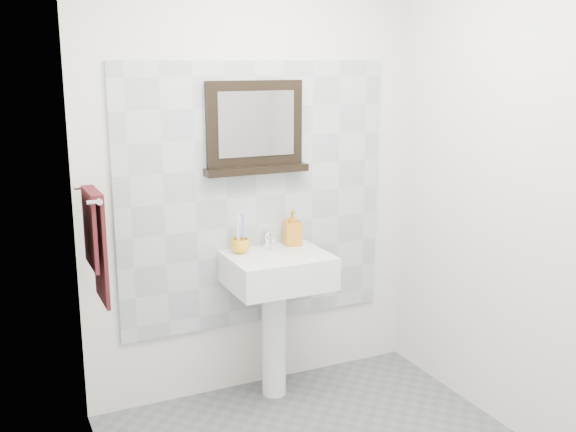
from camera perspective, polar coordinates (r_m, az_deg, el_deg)
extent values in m
cube|color=silver|center=(3.82, -2.83, 3.21)|extent=(2.00, 0.01, 2.50)
cube|color=silver|center=(2.03, 21.84, -6.58)|extent=(2.00, 0.01, 2.50)
cube|color=silver|center=(2.50, -14.45, -2.40)|extent=(0.01, 2.20, 2.50)
cube|color=silver|center=(3.46, 20.01, 1.43)|extent=(0.01, 2.20, 2.50)
cube|color=#AEB8BC|center=(3.83, -2.75, 1.71)|extent=(1.60, 0.02, 1.50)
cylinder|color=white|center=(3.93, -1.21, -10.35)|extent=(0.14, 0.14, 0.68)
cube|color=white|center=(3.73, -0.86, -4.60)|extent=(0.55, 0.44, 0.18)
cylinder|color=silver|center=(3.69, -0.74, -3.58)|extent=(0.32, 0.32, 0.02)
cylinder|color=#4C4C4F|center=(3.69, -0.74, -3.41)|extent=(0.04, 0.04, 0.00)
cylinder|color=silver|center=(3.82, -1.80, -2.06)|extent=(0.04, 0.04, 0.09)
cylinder|color=silver|center=(3.78, -1.53, -1.93)|extent=(0.02, 0.10, 0.02)
cube|color=silver|center=(3.83, -1.89, -1.28)|extent=(0.02, 0.07, 0.01)
imported|color=#FFAC1E|center=(3.73, -4.06, -2.53)|extent=(0.10, 0.10, 0.08)
cylinder|color=white|center=(3.70, -4.28, -1.64)|extent=(0.01, 0.01, 0.19)
cube|color=white|center=(3.68, -4.30, -0.09)|extent=(0.01, 0.01, 0.03)
cylinder|color=#657DE6|center=(3.71, -3.80, -1.58)|extent=(0.01, 0.01, 0.19)
cube|color=#657DE6|center=(3.69, -3.82, -0.03)|extent=(0.01, 0.01, 0.03)
cylinder|color=white|center=(3.73, -4.17, -1.51)|extent=(0.01, 0.01, 0.19)
cube|color=white|center=(3.71, -4.20, 0.03)|extent=(0.01, 0.01, 0.03)
cylinder|color=#657DE6|center=(3.72, -4.28, -1.55)|extent=(0.01, 0.01, 0.19)
cube|color=#657DE6|center=(3.70, -4.31, -0.01)|extent=(0.01, 0.01, 0.03)
imported|color=#C35716|center=(3.87, 0.37, -1.00)|extent=(0.11, 0.11, 0.21)
cube|color=black|center=(3.74, -2.87, 7.84)|extent=(0.56, 0.06, 0.47)
cube|color=#99999E|center=(3.71, -2.67, 7.80)|extent=(0.45, 0.01, 0.35)
cube|color=black|center=(3.75, -2.68, 3.95)|extent=(0.60, 0.11, 0.04)
cylinder|color=silver|center=(3.28, -16.26, 1.78)|extent=(0.03, 0.40, 0.03)
cylinder|color=silver|center=(3.09, -16.23, 1.12)|extent=(0.05, 0.02, 0.02)
cylinder|color=silver|center=(3.46, -17.26, 2.28)|extent=(0.05, 0.02, 0.02)
cube|color=#340E10|center=(3.34, -15.63, -2.73)|extent=(0.02, 0.30, 0.52)
cube|color=#340E10|center=(3.31, -16.40, -1.31)|extent=(0.02, 0.30, 0.34)
cube|color=#340E10|center=(3.28, -16.26, 1.86)|extent=(0.06, 0.30, 0.03)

